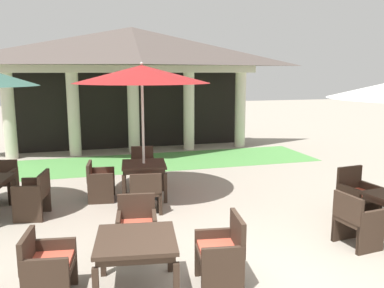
% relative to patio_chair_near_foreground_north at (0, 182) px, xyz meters
% --- Properties ---
extents(background_pavilion, '(8.81, 3.04, 4.07)m').
position_rel_patio_chair_near_foreground_north_xyz_m(background_pavilion, '(3.39, 4.52, 2.73)').
color(background_pavilion, beige).
rests_on(background_pavilion, ground).
extents(lawn_strip, '(10.61, 2.53, 0.01)m').
position_rel_patio_chair_near_foreground_north_xyz_m(lawn_strip, '(3.39, 2.80, -0.42)').
color(lawn_strip, '#519347').
rests_on(lawn_strip, ground).
extents(patio_chair_near_foreground_north, '(0.72, 0.63, 0.84)m').
position_rel_patio_chair_near_foreground_north_xyz_m(patio_chair_near_foreground_north, '(0.00, 0.00, 0.00)').
color(patio_chair_near_foreground_north, '#38281E').
rests_on(patio_chair_near_foreground_north, ground).
extents(patio_chair_near_foreground_east, '(0.63, 0.73, 0.85)m').
position_rel_patio_chair_near_foreground_north_xyz_m(patio_chair_near_foreground_east, '(0.77, -1.15, -0.00)').
color(patio_chair_near_foreground_east, '#38281E').
rests_on(patio_chair_near_foreground_east, ground).
extents(patio_table_mid_left, '(1.02, 1.02, 0.76)m').
position_rel_patio_chair_near_foreground_north_xyz_m(patio_table_mid_left, '(2.92, -0.55, 0.23)').
color(patio_table_mid_left, '#38281E').
rests_on(patio_table_mid_left, ground).
extents(patio_umbrella_mid_left, '(2.81, 2.81, 2.86)m').
position_rel_patio_chair_near_foreground_north_xyz_m(patio_umbrella_mid_left, '(2.92, -0.55, 2.17)').
color(patio_umbrella_mid_left, '#2D2D2D').
rests_on(patio_umbrella_mid_left, ground).
extents(patio_chair_mid_left_west, '(0.61, 0.70, 0.81)m').
position_rel_patio_chair_near_foreground_north_xyz_m(patio_chair_mid_left_west, '(2.00, -0.43, -0.02)').
color(patio_chair_mid_left_west, '#38281E').
rests_on(patio_chair_mid_left_west, ground).
extents(patio_chair_mid_left_north, '(0.61, 0.56, 0.92)m').
position_rel_patio_chair_near_foreground_north_xyz_m(patio_chair_mid_left_north, '(3.04, 0.37, -0.00)').
color(patio_chair_mid_left_north, '#38281E').
rests_on(patio_chair_mid_left_north, ground).
extents(patio_chair_mid_left_south, '(0.66, 0.60, 0.81)m').
position_rel_patio_chair_near_foreground_north_xyz_m(patio_chair_mid_left_south, '(2.80, -1.47, -0.02)').
color(patio_chair_mid_left_south, '#38281E').
rests_on(patio_chair_mid_left_south, ground).
extents(patio_table_mid_right, '(1.09, 1.09, 0.70)m').
position_rel_patio_chair_near_foreground_north_xyz_m(patio_table_mid_right, '(2.23, -4.23, 0.18)').
color(patio_table_mid_right, '#38281E').
rests_on(patio_table_mid_right, ground).
extents(patio_chair_mid_right_north, '(0.65, 0.63, 0.86)m').
position_rel_patio_chair_near_foreground_north_xyz_m(patio_chair_mid_right_north, '(2.38, -3.18, -0.03)').
color(patio_chair_mid_right_north, '#38281E').
rests_on(patio_chair_mid_right_north, ground).
extents(patio_chair_mid_right_west, '(0.62, 0.68, 0.81)m').
position_rel_patio_chair_near_foreground_north_xyz_m(patio_chair_mid_right_west, '(1.19, -4.08, -0.03)').
color(patio_chair_mid_right_west, '#38281E').
rests_on(patio_chair_mid_right_west, ground).
extents(patio_chair_mid_right_east, '(0.61, 0.69, 0.92)m').
position_rel_patio_chair_near_foreground_north_xyz_m(patio_chair_mid_right_east, '(3.28, -4.38, 0.00)').
color(patio_chair_mid_right_east, '#38281E').
rests_on(patio_chair_mid_right_east, ground).
extents(patio_chair_far_back_north, '(0.63, 0.63, 0.93)m').
position_rel_patio_chair_near_foreground_north_xyz_m(patio_chair_far_back_north, '(6.48, -2.84, -0.00)').
color(patio_chair_far_back_north, '#38281E').
rests_on(patio_chair_far_back_north, ground).
extents(patio_chair_far_back_west, '(0.55, 0.64, 0.85)m').
position_rel_patio_chair_near_foreground_north_xyz_m(patio_chair_far_back_west, '(5.67, -3.86, -0.01)').
color(patio_chair_far_back_west, '#38281E').
rests_on(patio_chair_far_back_west, ground).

